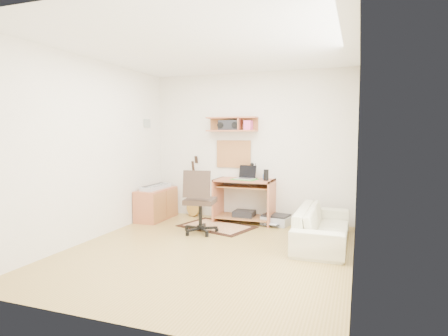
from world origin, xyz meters
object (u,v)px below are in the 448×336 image
(desk, at_px, (244,201))
(cabinet, at_px, (156,204))
(task_chair, at_px, (200,201))
(sofa, at_px, (323,220))
(printer, at_px, (276,220))

(desk, distance_m, cabinet, 1.59)
(task_chair, relative_size, sofa, 0.58)
(task_chair, xyz_separation_m, printer, (0.99, 0.91, -0.42))
(cabinet, bearing_deg, sofa, -10.18)
(task_chair, height_order, sofa, task_chair)
(desk, height_order, printer, desk)
(sofa, bearing_deg, cabinet, 79.82)
(cabinet, height_order, printer, cabinet)
(desk, bearing_deg, cabinet, -168.94)
(printer, distance_m, sofa, 1.21)
(task_chair, bearing_deg, printer, 33.28)
(desk, relative_size, sofa, 0.58)
(sofa, bearing_deg, desk, 59.17)
(desk, relative_size, task_chair, 1.00)
(printer, bearing_deg, cabinet, -161.34)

